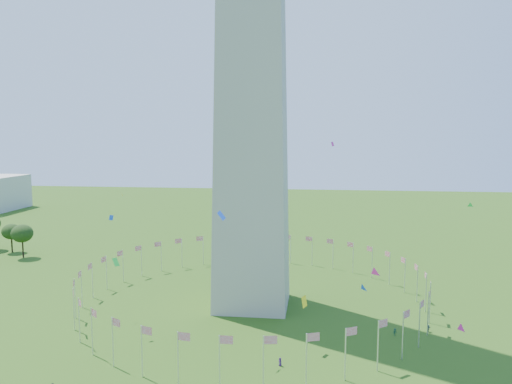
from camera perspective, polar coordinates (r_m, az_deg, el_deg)
flag_ring at (r=120.68m, az=-0.42°, el=-10.73°), size 80.24×80.24×9.00m
kites_aloft at (r=92.02m, az=8.72°, el=-7.94°), size 115.98×79.43×41.80m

